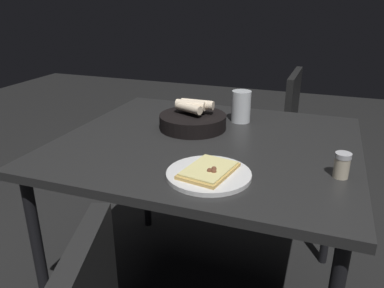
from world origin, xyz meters
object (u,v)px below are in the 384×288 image
(dining_table, at_px, (207,155))
(pizza_plate, at_px, (209,173))
(bread_basket, at_px, (193,120))
(pepper_shaker, at_px, (342,167))
(beer_glass, at_px, (241,108))
(chair_far, at_px, (270,130))

(dining_table, height_order, pizza_plate, pizza_plate)
(bread_basket, distance_m, pepper_shaker, 0.63)
(pepper_shaker, bearing_deg, pizza_plate, -70.56)
(bread_basket, bearing_deg, pizza_plate, 26.10)
(dining_table, height_order, bread_basket, bread_basket)
(pepper_shaker, bearing_deg, beer_glass, -136.25)
(pizza_plate, xyz_separation_m, beer_glass, (-0.55, -0.03, 0.05))
(bread_basket, bearing_deg, chair_far, 166.27)
(beer_glass, bearing_deg, chair_far, 176.74)
(pizza_plate, bearing_deg, chair_far, 179.70)
(pizza_plate, relative_size, pepper_shaker, 3.30)
(pepper_shaker, relative_size, chair_far, 0.09)
(pizza_plate, height_order, chair_far, chair_far)
(chair_far, bearing_deg, beer_glass, -3.26)
(pizza_plate, relative_size, beer_glass, 1.92)
(pizza_plate, distance_m, beer_glass, 0.56)
(beer_glass, bearing_deg, dining_table, -13.71)
(bread_basket, relative_size, pepper_shaker, 3.48)
(pizza_plate, distance_m, chair_far, 1.25)
(beer_glass, bearing_deg, pepper_shaker, 43.75)
(pizza_plate, relative_size, bread_basket, 0.95)
(pizza_plate, height_order, pepper_shaker, pepper_shaker)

